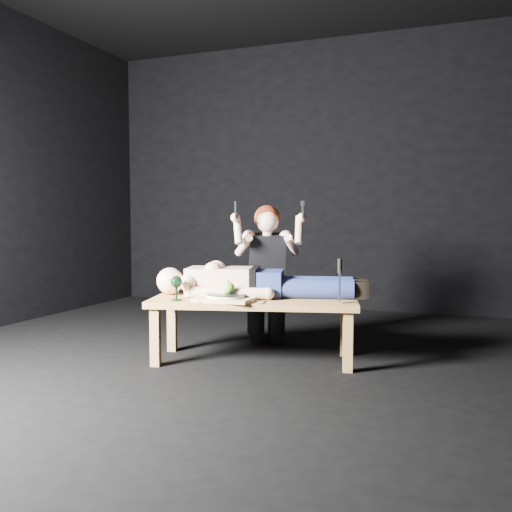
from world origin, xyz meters
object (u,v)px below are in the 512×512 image
object	(u,v)px
table	(253,330)
lying_man	(261,279)
goblet	(176,288)
kneeling_woman	(266,273)
serving_tray	(226,299)
carving_knife	(340,281)

from	to	relation	value
table	lying_man	size ratio (longest dim) A/B	1.03
lying_man	goblet	xyz separation A→B (m)	(-0.48, -0.41, -0.04)
table	kneeling_woman	world-z (taller)	kneeling_woman
kneeling_woman	serving_tray	distance (m)	0.70
serving_tray	carving_knife	size ratio (longest dim) A/B	1.32
kneeling_woman	serving_tray	size ratio (longest dim) A/B	2.90
kneeling_woman	carving_knife	bearing A→B (deg)	-60.10
serving_tray	table	bearing A→B (deg)	48.19
serving_tray	carving_knife	xyz separation A→B (m)	(0.77, 0.16, 0.14)
kneeling_woman	carving_knife	world-z (taller)	kneeling_woman
table	lying_man	world-z (taller)	lying_man
lying_man	serving_tray	xyz separation A→B (m)	(-0.16, -0.29, -0.12)
goblet	carving_knife	xyz separation A→B (m)	(1.09, 0.28, 0.06)
table	serving_tray	xyz separation A→B (m)	(-0.14, -0.16, 0.24)
kneeling_woman	goblet	world-z (taller)	kneeling_woman
lying_man	kneeling_woman	size ratio (longest dim) A/B	1.22
goblet	carving_knife	distance (m)	1.12
serving_tray	kneeling_woman	bearing A→B (deg)	85.83
goblet	table	bearing A→B (deg)	30.93
table	kneeling_woman	xyz separation A→B (m)	(-0.09, 0.53, 0.35)
goblet	kneeling_woman	bearing A→B (deg)	65.25
goblet	carving_knife	bearing A→B (deg)	14.27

